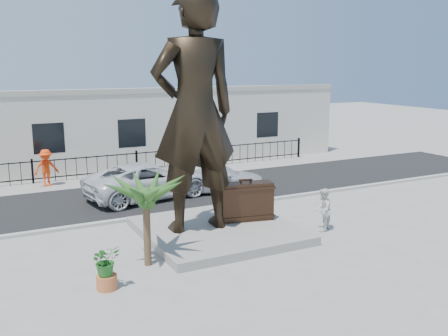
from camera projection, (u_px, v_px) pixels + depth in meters
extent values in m
plane|color=#9E9991|center=(251.00, 245.00, 16.85)|extent=(100.00, 100.00, 0.00)
cube|color=black|center=(167.00, 192.00, 23.84)|extent=(40.00, 7.00, 0.01)
cube|color=#A5A399|center=(197.00, 210.00, 20.77)|extent=(40.00, 0.25, 0.12)
cube|color=#9E9991|center=(141.00, 176.00, 27.33)|extent=(40.00, 2.50, 0.02)
cube|color=gray|center=(218.00, 230.00, 17.91)|extent=(5.20, 5.20, 0.30)
cube|color=black|center=(137.00, 163.00, 27.91)|extent=(22.00, 0.10, 1.20)
cube|color=silver|center=(116.00, 127.00, 31.25)|extent=(28.00, 7.00, 4.40)
imported|color=black|center=(194.00, 112.00, 16.86)|extent=(3.07, 2.08, 8.22)
cube|color=black|center=(246.00, 201.00, 18.51)|extent=(2.10, 1.03, 1.42)
imported|color=silver|center=(323.00, 210.00, 18.18)|extent=(0.98, 0.95, 1.59)
imported|color=silver|center=(149.00, 180.00, 22.74)|extent=(6.17, 3.55, 1.62)
imported|color=silver|center=(216.00, 178.00, 23.85)|extent=(5.06, 3.45, 1.36)
imported|color=#FF3D0D|center=(46.00, 168.00, 24.82)|extent=(1.30, 0.87, 1.87)
cylinder|color=#C16233|center=(107.00, 282.00, 13.52)|extent=(0.56, 0.56, 0.40)
imported|color=#226220|center=(106.00, 260.00, 13.39)|extent=(0.86, 0.78, 0.85)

